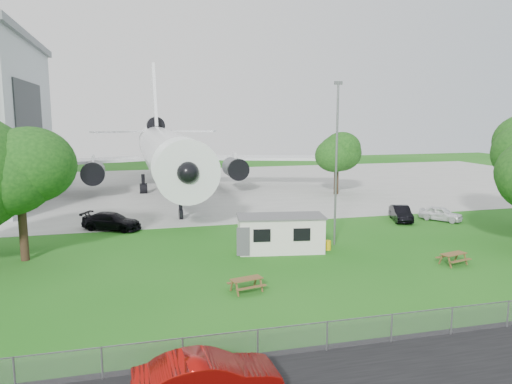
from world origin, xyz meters
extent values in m
plane|color=#317822|center=(0.00, 0.00, 0.00)|extent=(160.00, 160.00, 0.00)
cube|color=#B7B7B2|center=(0.00, 38.00, 0.01)|extent=(120.00, 46.00, 0.03)
cube|color=#2D3033|center=(-16.93, 33.00, 6.75)|extent=(0.16, 16.00, 12.96)
cylinder|color=white|center=(-2.00, 34.00, 5.10)|extent=(5.40, 34.00, 5.40)
cone|color=white|center=(-2.00, 15.00, 5.10)|extent=(5.40, 5.50, 5.40)
cone|color=white|center=(-2.00, 55.00, 5.90)|extent=(4.86, 9.00, 4.86)
cube|color=white|center=(-14.50, 37.20, 3.90)|extent=(21.36, 10.77, 0.36)
cube|color=white|center=(10.50, 37.20, 3.90)|extent=(21.36, 10.77, 0.36)
cube|color=white|center=(-2.00, 55.00, 11.60)|extent=(0.46, 9.96, 12.17)
cylinder|color=#515459|center=(-10.50, 33.50, 3.00)|extent=(2.50, 4.20, 2.50)
cylinder|color=#515459|center=(6.50, 33.50, 3.00)|extent=(2.50, 4.20, 2.50)
cylinder|color=#515459|center=(-2.00, 54.00, 7.90)|extent=(2.60, 4.50, 2.60)
cylinder|color=black|center=(-2.00, 18.50, 1.20)|extent=(0.36, 0.36, 2.40)
cylinder|color=black|center=(-4.80, 35.00, 1.20)|extent=(0.44, 0.44, 2.40)
cylinder|color=black|center=(0.80, 35.00, 1.20)|extent=(0.44, 0.44, 2.40)
cube|color=silver|center=(3.74, 5.59, 1.25)|extent=(6.32, 3.40, 2.50)
cube|color=#59595B|center=(3.74, 5.59, 2.56)|extent=(6.55, 3.63, 0.12)
cylinder|color=gold|center=(7.14, 4.99, 0.35)|extent=(0.50, 0.50, 0.70)
cube|color=gray|center=(0.00, -9.50, 0.00)|extent=(58.00, 0.04, 1.30)
cylinder|color=slate|center=(8.20, 6.20, 6.00)|extent=(0.16, 0.16, 12.00)
cylinder|color=#382619|center=(-13.67, 7.82, 1.76)|extent=(0.56, 0.56, 3.52)
sphere|color=#2B6B1B|center=(-13.67, 7.82, 6.06)|extent=(6.27, 6.27, 6.27)
cylinder|color=#382619|center=(18.01, 28.17, 1.51)|extent=(0.56, 0.56, 3.01)
sphere|color=#2B6B1B|center=(18.01, 28.17, 5.19)|extent=(5.72, 5.72, 5.72)
imported|color=maroon|center=(-4.42, -11.94, 0.84)|extent=(5.17, 2.00, 1.68)
imported|color=white|center=(21.17, 11.61, 0.65)|extent=(3.55, 3.98, 1.31)
imported|color=black|center=(17.55, 12.46, 0.69)|extent=(2.71, 4.43, 1.38)
imported|color=black|center=(-8.18, 15.53, 0.74)|extent=(5.47, 4.21, 1.48)
camera|label=1|loc=(-6.87, -27.71, 9.85)|focal=35.00mm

